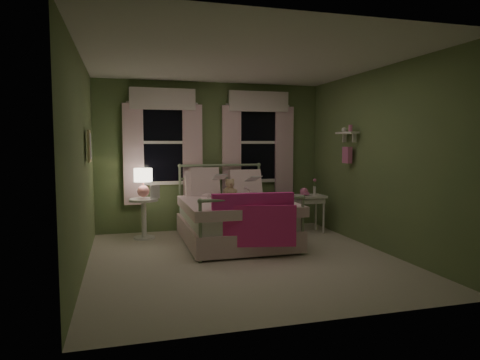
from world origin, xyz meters
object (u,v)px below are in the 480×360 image
object	(u,v)px
child_right	(244,181)
nightstand_left	(144,213)
table_lamp	(143,180)
teddy_bear	(230,190)
child_left	(211,179)
bed	(234,218)
nightstand_right	(309,201)

from	to	relation	value
child_right	nightstand_left	world-z (taller)	child_right
table_lamp	teddy_bear	bearing A→B (deg)	-14.67
child_left	nightstand_left	size ratio (longest dim) A/B	1.20
child_right	nightstand_left	bearing A→B (deg)	-19.89
table_lamp	bed	bearing A→B (deg)	-25.10
child_left	nightstand_left	world-z (taller)	child_left
nightstand_left	table_lamp	size ratio (longest dim) A/B	1.40
table_lamp	child_left	bearing A→B (deg)	-10.29
bed	nightstand_left	size ratio (longest dim) A/B	3.13
bed	teddy_bear	size ratio (longest dim) A/B	6.40
bed	child_right	world-z (taller)	child_right
bed	table_lamp	size ratio (longest dim) A/B	4.40
teddy_bear	nightstand_left	xyz separation A→B (m)	(-1.34, 0.35, -0.37)
nightstand_left	table_lamp	distance (m)	0.54
child_right	table_lamp	distance (m)	1.63
child_left	teddy_bear	xyz separation A→B (m)	(0.28, -0.16, -0.17)
teddy_bear	table_lamp	world-z (taller)	table_lamp
child_left	teddy_bear	size ratio (longest dim) A/B	2.46
child_right	nightstand_right	distance (m)	1.20
nightstand_left	nightstand_right	bearing A→B (deg)	-5.84
child_left	table_lamp	bearing A→B (deg)	-27.25
child_right	teddy_bear	distance (m)	0.34
teddy_bear	table_lamp	size ratio (longest dim) A/B	0.69
bed	child_right	bearing A→B (deg)	56.58
nightstand_right	bed	bearing A→B (deg)	-166.52
bed	child_right	xyz separation A→B (m)	(0.29, 0.43, 0.53)
table_lamp	nightstand_left	bearing A→B (deg)	116.57
child_left	child_right	distance (m)	0.56
child_right	child_left	bearing A→B (deg)	-13.12
bed	teddy_bear	xyz separation A→B (m)	(0.01, 0.27, 0.42)
bed	nightstand_left	distance (m)	1.47
bed	nightstand_left	xyz separation A→B (m)	(-1.33, 0.63, 0.04)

